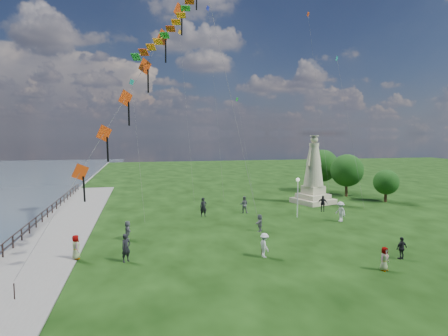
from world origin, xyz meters
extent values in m
cube|color=slate|center=(-16.50, 10.00, -0.20)|extent=(0.30, 160.00, 0.60)
cube|color=slate|center=(-14.00, 8.00, 0.05)|extent=(5.00, 60.00, 0.10)
cylinder|color=black|center=(-16.30, 6.00, 0.50)|extent=(0.11, 0.11, 1.00)
cylinder|color=black|center=(-16.30, 8.00, 0.50)|extent=(0.11, 0.11, 1.00)
cylinder|color=black|center=(-16.30, 10.00, 0.50)|extent=(0.11, 0.11, 1.00)
cylinder|color=black|center=(-16.30, 12.00, 0.50)|extent=(0.11, 0.11, 1.00)
cylinder|color=black|center=(-16.30, 14.00, 0.50)|extent=(0.11, 0.11, 1.00)
cylinder|color=black|center=(-16.30, 16.00, 0.50)|extent=(0.11, 0.11, 1.00)
cylinder|color=black|center=(-16.30, 18.00, 0.50)|extent=(0.11, 0.11, 1.00)
cylinder|color=black|center=(-16.30, 20.00, 0.50)|extent=(0.11, 0.11, 1.00)
cylinder|color=black|center=(-16.30, 22.00, 0.50)|extent=(0.11, 0.11, 1.00)
cylinder|color=black|center=(-16.30, 24.00, 0.50)|extent=(0.11, 0.11, 1.00)
cylinder|color=black|center=(-16.30, 26.00, 0.50)|extent=(0.11, 0.11, 1.00)
cylinder|color=black|center=(-16.30, 28.00, 0.50)|extent=(0.11, 0.11, 1.00)
cylinder|color=black|center=(-16.30, 30.00, 0.50)|extent=(0.11, 0.11, 1.00)
cylinder|color=black|center=(-16.30, 32.00, 0.50)|extent=(0.11, 0.11, 1.00)
cylinder|color=black|center=(-16.30, 34.00, 0.50)|extent=(0.11, 0.11, 1.00)
cylinder|color=black|center=(-16.30, 36.00, 0.50)|extent=(0.11, 0.11, 1.00)
cube|color=black|center=(-16.30, 10.00, 0.98)|extent=(0.06, 52.00, 0.06)
cube|color=black|center=(-16.30, 10.00, 0.55)|extent=(0.06, 52.00, 0.06)
cube|color=tan|center=(12.39, 19.88, 0.28)|extent=(4.97, 4.97, 0.56)
cube|color=tan|center=(12.39, 19.88, 0.84)|extent=(3.79, 3.79, 0.56)
cube|color=tan|center=(12.39, 19.88, 1.58)|extent=(2.60, 2.60, 0.93)
cylinder|color=tan|center=(12.39, 19.88, 6.90)|extent=(1.42, 1.42, 0.37)
sphere|color=tan|center=(12.39, 19.88, 7.47)|extent=(0.86, 0.86, 0.86)
cylinder|color=tan|center=(12.39, 19.88, 7.92)|extent=(1.03, 1.03, 0.09)
cylinder|color=silver|center=(7.54, 13.29, 1.80)|extent=(0.11, 0.11, 3.61)
sphere|color=white|center=(7.54, 13.29, 3.71)|extent=(0.36, 0.36, 0.36)
cylinder|color=#382314|center=(18.76, 23.32, 1.05)|extent=(0.36, 0.36, 2.10)
sphere|color=#12360E|center=(18.76, 23.32, 3.41)|extent=(4.20, 4.20, 4.20)
cylinder|color=#382314|center=(21.22, 18.68, 0.74)|extent=(0.36, 0.36, 1.49)
sphere|color=#12360E|center=(21.22, 18.68, 2.42)|extent=(2.97, 2.97, 2.97)
cylinder|color=#382314|center=(17.63, 27.97, 1.13)|extent=(0.36, 0.36, 2.26)
sphere|color=#12360E|center=(17.63, 27.97, 3.67)|extent=(4.52, 4.52, 4.52)
imported|color=black|center=(-8.37, 3.66, 0.91)|extent=(0.79, 0.75, 1.82)
imported|color=silver|center=(0.56, 2.62, 0.81)|extent=(0.63, 1.09, 1.61)
imported|color=black|center=(9.18, 0.30, 0.74)|extent=(0.94, 0.61, 1.48)
imported|color=#595960|center=(6.79, -1.25, 0.72)|extent=(0.82, 0.67, 1.44)
imported|color=#595960|center=(-8.46, 8.80, 0.75)|extent=(0.73, 1.44, 1.49)
imported|color=black|center=(-1.40, 15.62, 0.94)|extent=(0.71, 0.49, 1.88)
imported|color=#595960|center=(2.96, 16.33, 0.87)|extent=(0.97, 0.78, 1.73)
imported|color=silver|center=(10.74, 10.75, 0.93)|extent=(0.86, 1.31, 1.87)
imported|color=black|center=(11.32, 15.40, 0.84)|extent=(1.11, 0.91, 1.68)
imported|color=#595960|center=(-11.55, 4.63, 0.79)|extent=(0.68, 0.88, 1.57)
imported|color=#595960|center=(2.29, 8.99, 0.72)|extent=(1.21, 1.45, 1.45)
cylinder|color=black|center=(-13.50, -1.00, 0.45)|extent=(0.06, 0.06, 0.90)
cube|color=#C8390B|center=(-10.64, 1.52, 6.04)|extent=(0.87, 0.64, 1.03)
cube|color=black|center=(-10.46, 1.42, 5.09)|extent=(0.10, 0.28, 1.48)
cube|color=#C8390B|center=(-9.41, 2.60, 8.20)|extent=(0.87, 0.64, 1.03)
cube|color=black|center=(-9.23, 2.50, 7.25)|extent=(0.10, 0.28, 1.48)
cube|color=#C8390B|center=(-8.18, 3.68, 10.36)|extent=(0.87, 0.64, 1.03)
cube|color=black|center=(-8.00, 3.58, 9.41)|extent=(0.10, 0.28, 1.48)
cube|color=#C8390B|center=(-6.96, 4.76, 12.53)|extent=(0.87, 0.64, 1.03)
cube|color=black|center=(-6.78, 4.66, 11.58)|extent=(0.10, 0.28, 1.48)
cube|color=#C8390B|center=(-5.73, 5.84, 14.69)|extent=(0.87, 0.64, 1.03)
cube|color=black|center=(-5.55, 5.74, 13.74)|extent=(0.10, 0.28, 1.48)
cube|color=#C8390B|center=(-4.50, 6.92, 16.85)|extent=(0.87, 0.64, 1.03)
cube|color=black|center=(-4.32, 6.82, 15.90)|extent=(0.10, 0.28, 1.48)
cylinder|color=black|center=(0.50, 3.00, 0.45)|extent=(0.06, 0.06, 0.90)
cube|color=red|center=(-3.84, 6.21, 17.27)|extent=(0.71, 0.65, 0.18)
cube|color=green|center=(-4.18, 5.67, 16.62)|extent=(0.70, 0.67, 0.20)
cube|color=orange|center=(-4.54, 5.13, 15.99)|extent=(0.70, 0.68, 0.21)
cube|color=orange|center=(-4.93, 4.59, 15.37)|extent=(0.69, 0.69, 0.23)
cube|color=red|center=(-5.34, 4.05, 14.78)|extent=(0.68, 0.69, 0.25)
cube|color=green|center=(-5.75, 3.52, 14.23)|extent=(0.67, 0.69, 0.26)
cube|color=orange|center=(-6.18, 2.99, 13.71)|extent=(0.65, 0.69, 0.28)
cube|color=orange|center=(-6.62, 2.47, 13.24)|extent=(0.64, 0.68, 0.29)
cube|color=red|center=(-7.05, 1.95, 12.82)|extent=(0.62, 0.67, 0.30)
cube|color=green|center=(-7.48, 1.44, 12.45)|extent=(0.60, 0.66, 0.31)
cube|color=#16897F|center=(-8.11, 18.82, 13.35)|extent=(0.51, 0.39, 0.57)
cylinder|color=#595959|center=(-7.61, 16.32, 6.70)|extent=(1.02, 5.02, 13.31)
cube|color=#C8390B|center=(13.04, 23.64, 22.79)|extent=(0.51, 0.39, 0.57)
cylinder|color=#595959|center=(13.54, 21.14, 11.42)|extent=(1.02, 5.02, 22.75)
cube|color=orange|center=(-2.35, 27.50, 20.80)|extent=(0.51, 0.39, 0.57)
cylinder|color=#595959|center=(-1.85, 25.00, 10.43)|extent=(1.02, 5.02, 20.76)
cube|color=green|center=(6.03, 31.31, 13.01)|extent=(0.51, 0.39, 0.57)
cylinder|color=#595959|center=(6.53, 28.81, 6.53)|extent=(1.02, 5.02, 12.96)
cube|color=#1B26AD|center=(1.20, 27.47, 23.89)|extent=(0.51, 0.39, 0.57)
cylinder|color=#595959|center=(1.70, 24.97, 11.97)|extent=(1.02, 5.02, 23.85)
cube|color=#16897F|center=(15.12, 20.13, 16.89)|extent=(0.51, 0.39, 0.57)
cylinder|color=#595959|center=(15.62, 17.63, 8.47)|extent=(1.02, 5.02, 16.85)
camera|label=1|loc=(-7.27, -20.44, 8.18)|focal=30.00mm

